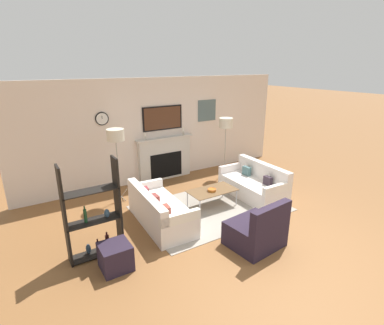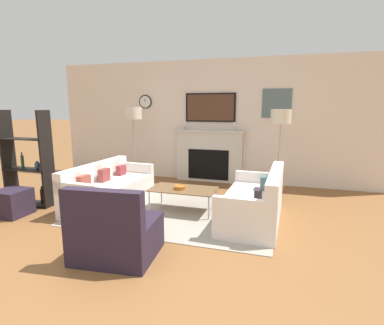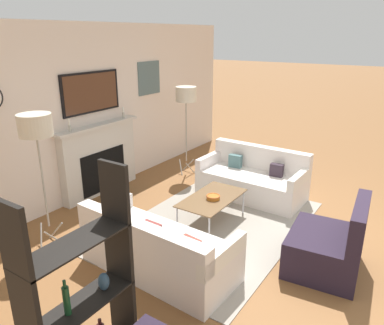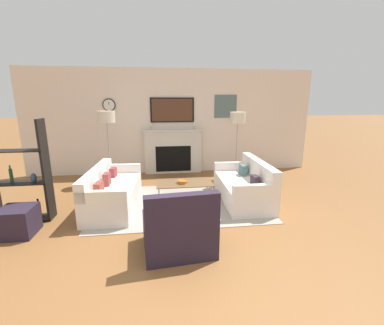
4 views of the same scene
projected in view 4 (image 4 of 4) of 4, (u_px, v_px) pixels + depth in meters
ground_plane at (195, 269)px, 2.96m from camera, size 60.00×60.00×0.00m
fireplace_wall at (173, 127)px, 6.77m from camera, size 7.54×0.28×2.70m
area_rug at (180, 203)px, 4.87m from camera, size 3.10×2.12×0.01m
couch_left at (112, 193)px, 4.66m from camera, size 0.85×1.78×0.72m
couch_right at (244, 187)px, 4.96m from camera, size 0.84×1.69×0.78m
armchair at (179, 230)px, 3.27m from camera, size 0.94×0.84×0.87m
coffee_table at (184, 184)px, 4.88m from camera, size 1.06×0.58×0.38m
decorative_bowl at (182, 182)px, 4.82m from camera, size 0.19×0.19×0.06m
floor_lamp_left at (106, 118)px, 5.76m from camera, size 0.38×0.38×1.68m
floor_lamp_right at (238, 119)px, 6.16m from camera, size 0.37×0.37×1.64m
shelf_unit at (20, 177)px, 4.04m from camera, size 0.87×0.28×1.63m
ottoman at (18, 221)px, 3.69m from camera, size 0.45×0.45×0.41m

